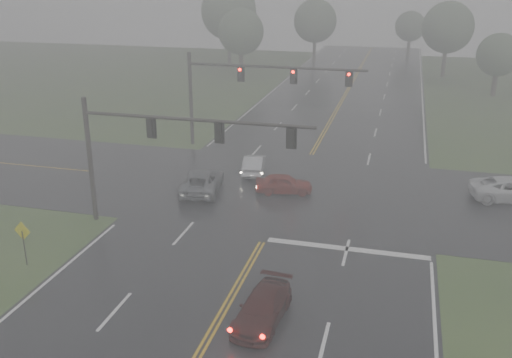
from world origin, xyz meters
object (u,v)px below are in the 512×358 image
(sedan_silver, at_px, (254,173))
(signal_gantry_far, at_px, (243,83))
(pickup_white, at_px, (511,200))
(car_grey, at_px, (202,192))
(signal_gantry_near, at_px, (153,140))
(sedan_red, at_px, (284,193))
(sedan_maroon, at_px, (263,321))

(sedan_silver, xyz_separation_m, signal_gantry_far, (-2.44, 5.78, 5.38))
(sedan_silver, relative_size, pickup_white, 0.77)
(car_grey, relative_size, signal_gantry_near, 0.39)
(sedan_silver, xyz_separation_m, car_grey, (-2.37, -4.44, 0.00))
(sedan_red, height_order, car_grey, car_grey)
(sedan_red, distance_m, signal_gantry_near, 10.36)
(car_grey, xyz_separation_m, pickup_white, (19.53, 3.57, 0.00))
(sedan_maroon, xyz_separation_m, car_grey, (-7.46, 13.33, 0.00))
(car_grey, height_order, pickup_white, pickup_white)
(sedan_red, distance_m, car_grey, 5.38)
(sedan_red, bearing_deg, sedan_silver, 29.39)
(sedan_maroon, distance_m, signal_gantry_far, 25.30)
(sedan_maroon, xyz_separation_m, signal_gantry_far, (-7.53, 23.55, 5.38))
(car_grey, bearing_deg, sedan_red, -176.75)
(sedan_silver, distance_m, pickup_white, 17.18)
(sedan_maroon, relative_size, signal_gantry_near, 0.32)
(sedan_red, xyz_separation_m, signal_gantry_near, (-5.82, -6.90, 5.10))
(signal_gantry_far, bearing_deg, sedan_silver, -67.11)
(sedan_maroon, bearing_deg, car_grey, 123.63)
(sedan_maroon, distance_m, pickup_white, 20.77)
(sedan_red, bearing_deg, signal_gantry_near, 128.01)
(car_grey, xyz_separation_m, signal_gantry_near, (-0.55, -5.75, 5.10))
(pickup_white, bearing_deg, sedan_silver, 77.15)
(car_grey, xyz_separation_m, signal_gantry_far, (-0.07, 10.22, 5.38))
(sedan_silver, relative_size, signal_gantry_far, 0.28)
(car_grey, relative_size, pickup_white, 0.97)
(car_grey, distance_m, signal_gantry_near, 7.71)
(sedan_silver, height_order, car_grey, car_grey)
(sedan_red, xyz_separation_m, car_grey, (-5.26, -1.14, 0.00))
(sedan_maroon, relative_size, car_grey, 0.84)
(car_grey, height_order, signal_gantry_near, signal_gantry_near)
(sedan_maroon, height_order, sedan_silver, sedan_silver)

